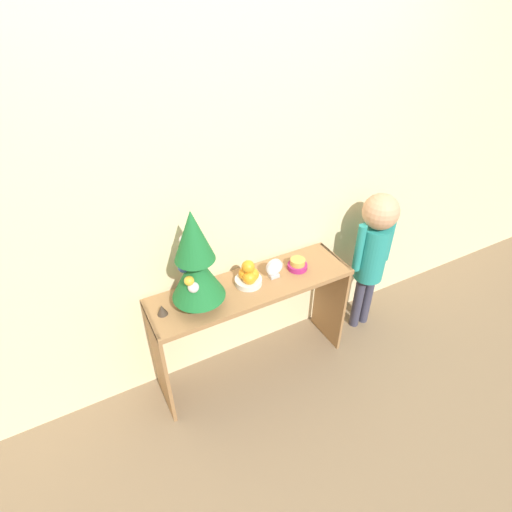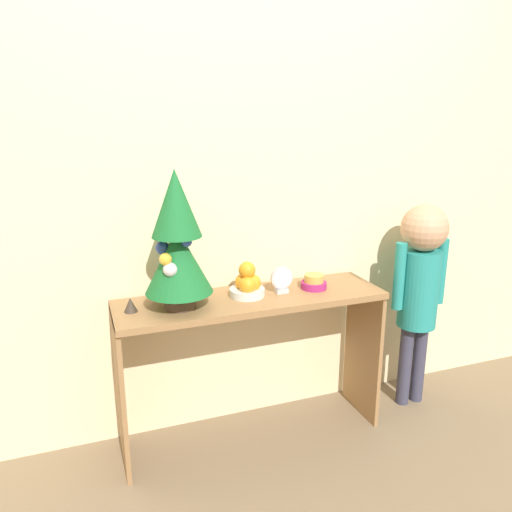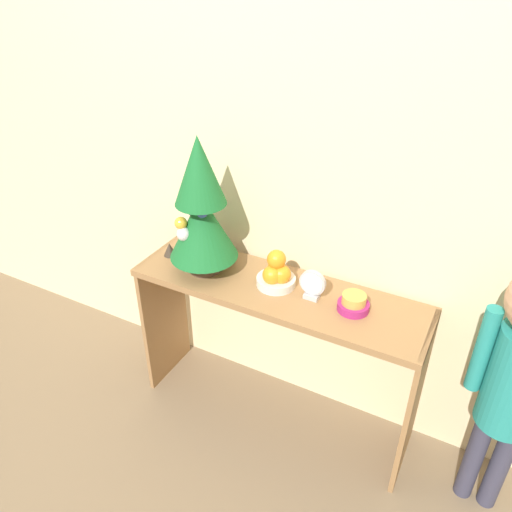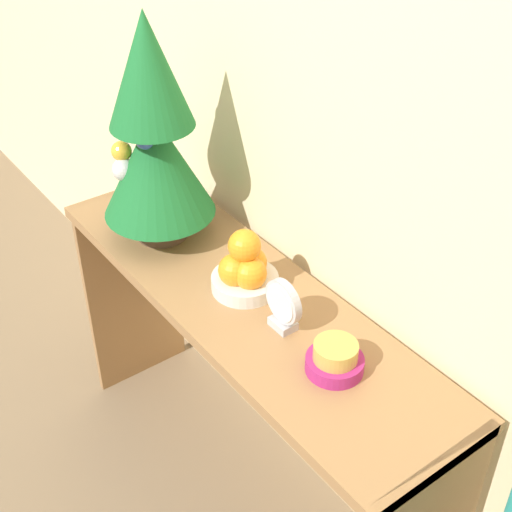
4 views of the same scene
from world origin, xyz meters
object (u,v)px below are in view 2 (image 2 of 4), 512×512
singing_bowl (314,282)px  child_figure (420,276)px  fruit_bowl (247,284)px  desk_clock (282,280)px  mini_tree (177,243)px  figurine (130,305)px

singing_bowl → child_figure: child_figure is taller
fruit_bowl → child_figure: child_figure is taller
singing_bowl → desk_clock: (-0.17, -0.00, 0.03)m
mini_tree → desk_clock: mini_tree is taller
mini_tree → child_figure: (1.24, 0.01, -0.28)m
desk_clock → child_figure: bearing=-1.4°
singing_bowl → figurine: 0.85m
mini_tree → desk_clock: size_ratio=4.70×
mini_tree → fruit_bowl: size_ratio=3.65×
fruit_bowl → figurine: (-0.52, -0.01, -0.03)m
mini_tree → child_figure: 1.27m
desk_clock → mini_tree: bearing=-177.1°
singing_bowl → figurine: bearing=-179.9°
fruit_bowl → figurine: fruit_bowl is taller
singing_bowl → fruit_bowl: bearing=178.1°
fruit_bowl → child_figure: size_ratio=0.15×
fruit_bowl → singing_bowl: (0.33, -0.01, -0.03)m
desk_clock → figurine: (-0.68, 0.00, -0.03)m
child_figure → singing_bowl: bearing=177.8°
child_figure → mini_tree: bearing=-179.7°
fruit_bowl → desk_clock: fruit_bowl is taller
fruit_bowl → child_figure: (0.92, -0.03, -0.05)m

